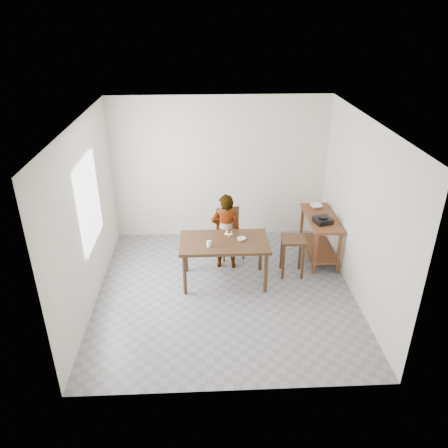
{
  "coord_description": "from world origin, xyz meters",
  "views": [
    {
      "loc": [
        -0.3,
        -5.72,
        4.06
      ],
      "look_at": [
        0.0,
        0.4,
        1.0
      ],
      "focal_mm": 35.0,
      "sensor_mm": 36.0,
      "label": 1
    }
  ],
  "objects_px": {
    "dining_table": "(224,261)",
    "prep_counter": "(319,237)",
    "child": "(226,232)",
    "dining_chair": "(231,234)",
    "stool": "(292,256)"
  },
  "relations": [
    {
      "from": "dining_table",
      "to": "stool",
      "type": "xyz_separation_m",
      "value": [
        1.14,
        0.17,
        -0.04
      ]
    },
    {
      "from": "prep_counter",
      "to": "dining_chair",
      "type": "relative_size",
      "value": 1.37
    },
    {
      "from": "dining_table",
      "to": "prep_counter",
      "type": "distance_m",
      "value": 1.86
    },
    {
      "from": "dining_table",
      "to": "dining_chair",
      "type": "relative_size",
      "value": 1.6
    },
    {
      "from": "child",
      "to": "stool",
      "type": "height_order",
      "value": "child"
    },
    {
      "from": "child",
      "to": "dining_chair",
      "type": "relative_size",
      "value": 1.55
    },
    {
      "from": "dining_table",
      "to": "dining_chair",
      "type": "distance_m",
      "value": 0.83
    },
    {
      "from": "dining_chair",
      "to": "stool",
      "type": "relative_size",
      "value": 1.29
    },
    {
      "from": "dining_chair",
      "to": "stool",
      "type": "bearing_deg",
      "value": -47.75
    },
    {
      "from": "child",
      "to": "dining_table",
      "type": "bearing_deg",
      "value": 88.36
    },
    {
      "from": "dining_table",
      "to": "prep_counter",
      "type": "xyz_separation_m",
      "value": [
        1.72,
        0.7,
        0.03
      ]
    },
    {
      "from": "prep_counter",
      "to": "stool",
      "type": "height_order",
      "value": "prep_counter"
    },
    {
      "from": "dining_chair",
      "to": "child",
      "type": "bearing_deg",
      "value": -121.56
    },
    {
      "from": "dining_chair",
      "to": "stool",
      "type": "distance_m",
      "value": 1.18
    },
    {
      "from": "prep_counter",
      "to": "stool",
      "type": "bearing_deg",
      "value": -137.68
    }
  ]
}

